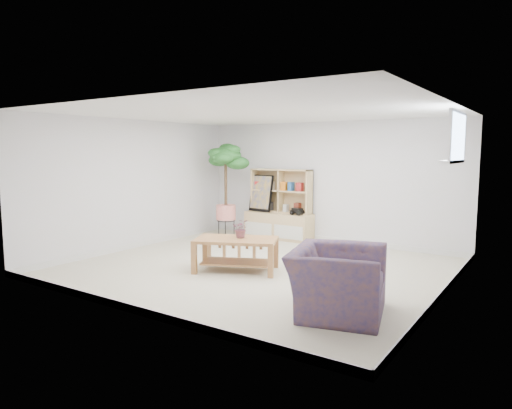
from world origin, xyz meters
The scene contains 14 objects.
floor centered at (0.00, 0.00, 0.00)m, with size 5.50×5.00×0.01m, color #C0B99C.
ceiling centered at (0.00, 0.00, 2.40)m, with size 5.50×5.00×0.01m, color white.
walls centered at (0.00, 0.00, 1.20)m, with size 5.51×5.01×2.40m.
baseboard centered at (0.00, 0.00, 0.05)m, with size 5.50×5.00×0.10m, color silver, non-canonical shape.
window centered at (2.73, 0.60, 2.00)m, with size 0.10×0.98×0.68m, color silver, non-canonical shape.
window_sill centered at (2.67, 0.60, 1.68)m, with size 0.14×1.00×0.04m, color silver.
storage_unit centered at (-0.96, 2.24, 0.72)m, with size 1.45×0.49×1.45m, color tan, non-canonical shape.
poster centered at (-1.38, 2.21, 0.93)m, with size 0.56×0.13×0.78m, color gold, non-canonical shape.
toy_truck centered at (-0.48, 2.17, 0.62)m, with size 0.29×0.20×0.16m, color black, non-canonical shape.
coffee_table centered at (-0.16, -0.35, 0.25)m, with size 1.22×0.67×0.50m, color #A77231, non-canonical shape.
table_plant centered at (-0.13, -0.27, 0.65)m, with size 0.26×0.23×0.29m, color #1F4D26.
floor_tree centered at (-2.02, 1.81, 0.99)m, with size 0.73×0.73×1.99m, color #1E4D1F, non-canonical shape.
armchair centered at (1.87, -1.20, 0.42)m, with size 1.14×0.99×0.84m, color navy.
sill_plant centered at (2.67, 0.73, 1.83)m, with size 0.15×0.12×0.26m, color #1E4D1F.
Camera 1 is at (3.87, -5.84, 1.82)m, focal length 32.00 mm.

